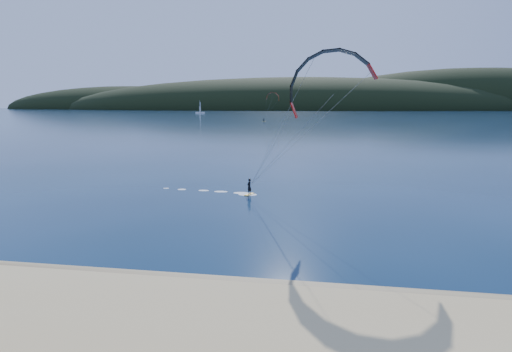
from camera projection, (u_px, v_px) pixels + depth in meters
The scene contains 6 objects.
ground at pixel (109, 325), 17.98m from camera, with size 1800.00×1800.00×0.00m, color #071F38.
wet_sand at pixel (151, 281), 22.35m from camera, with size 220.00×2.50×0.10m.
headland at pixel (319, 110), 742.76m from camera, with size 1200.00×310.00×140.00m.
kitesurfer_near at pixel (328, 99), 35.33m from camera, with size 23.13×9.04×14.66m.
kitesurfer_far at pixel (272, 99), 222.32m from camera, with size 9.63×5.47×14.29m.
sailboat at pixel (200, 112), 432.06m from camera, with size 9.51×6.06×13.41m.
Camera 1 is at (8.96, -15.38, 9.45)m, focal length 29.18 mm.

